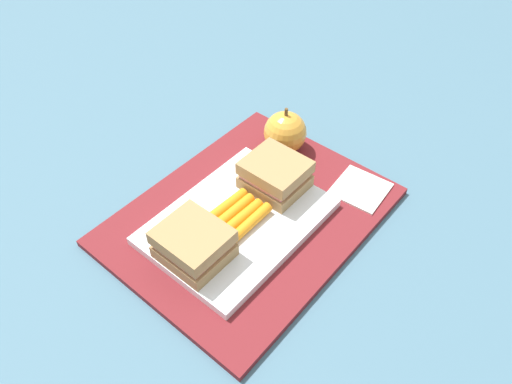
{
  "coord_description": "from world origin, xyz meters",
  "views": [
    {
      "loc": [
        -0.34,
        -0.3,
        0.51
      ],
      "look_at": [
        0.01,
        0.0,
        0.04
      ],
      "focal_mm": 35.07,
      "sensor_mm": 36.0,
      "label": 1
    }
  ],
  "objects_px": {
    "food_tray": "(238,221)",
    "sandwich_half_right": "(275,175)",
    "paper_napkin": "(360,189)",
    "apple": "(285,132)",
    "sandwich_half_left": "(194,244)",
    "carrot_sticks_bundle": "(237,215)"
  },
  "relations": [
    {
      "from": "food_tray",
      "to": "carrot_sticks_bundle",
      "type": "distance_m",
      "value": 0.01
    },
    {
      "from": "sandwich_half_left",
      "to": "sandwich_half_right",
      "type": "distance_m",
      "value": 0.16
    },
    {
      "from": "carrot_sticks_bundle",
      "to": "paper_napkin",
      "type": "relative_size",
      "value": 1.11
    },
    {
      "from": "sandwich_half_left",
      "to": "paper_napkin",
      "type": "height_order",
      "value": "sandwich_half_left"
    },
    {
      "from": "food_tray",
      "to": "apple",
      "type": "distance_m",
      "value": 0.17
    },
    {
      "from": "apple",
      "to": "carrot_sticks_bundle",
      "type": "bearing_deg",
      "value": -163.82
    },
    {
      "from": "food_tray",
      "to": "sandwich_half_right",
      "type": "bearing_deg",
      "value": 0.0
    },
    {
      "from": "food_tray",
      "to": "sandwich_half_left",
      "type": "distance_m",
      "value": 0.08
    },
    {
      "from": "sandwich_half_left",
      "to": "food_tray",
      "type": "bearing_deg",
      "value": 0.0
    },
    {
      "from": "sandwich_half_left",
      "to": "apple",
      "type": "relative_size",
      "value": 1.06
    },
    {
      "from": "carrot_sticks_bundle",
      "to": "apple",
      "type": "distance_m",
      "value": 0.17
    },
    {
      "from": "sandwich_half_left",
      "to": "apple",
      "type": "distance_m",
      "value": 0.24
    },
    {
      "from": "sandwich_half_right",
      "to": "carrot_sticks_bundle",
      "type": "relative_size",
      "value": 1.03
    },
    {
      "from": "food_tray",
      "to": "sandwich_half_right",
      "type": "distance_m",
      "value": 0.08
    },
    {
      "from": "sandwich_half_right",
      "to": "paper_napkin",
      "type": "distance_m",
      "value": 0.13
    },
    {
      "from": "food_tray",
      "to": "apple",
      "type": "xyz_separation_m",
      "value": [
        0.16,
        0.05,
        0.03
      ]
    },
    {
      "from": "apple",
      "to": "paper_napkin",
      "type": "xyz_separation_m",
      "value": [
        -0.0,
        -0.14,
        -0.03
      ]
    },
    {
      "from": "sandwich_half_right",
      "to": "paper_napkin",
      "type": "relative_size",
      "value": 1.14
    },
    {
      "from": "food_tray",
      "to": "sandwich_half_left",
      "type": "bearing_deg",
      "value": 180.0
    },
    {
      "from": "paper_napkin",
      "to": "sandwich_half_right",
      "type": "bearing_deg",
      "value": 132.48
    },
    {
      "from": "sandwich_half_right",
      "to": "food_tray",
      "type": "bearing_deg",
      "value": 180.0
    },
    {
      "from": "food_tray",
      "to": "sandwich_half_left",
      "type": "relative_size",
      "value": 2.88
    }
  ]
}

